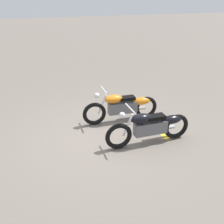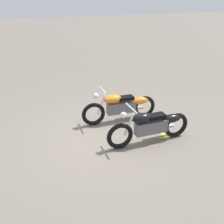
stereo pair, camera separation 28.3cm
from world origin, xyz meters
TOP-DOWN VIEW (x-y plane):
  - ground_plane at (0.00, 0.00)m, footprint 60.00×60.00m
  - motorcycle_bright_foreground at (-0.65, -0.68)m, footprint 2.23×0.62m
  - motorcycle_dark_foreground at (-0.94, 0.67)m, footprint 2.23×0.62m
  - parking_stripe_near at (-1.30, -0.91)m, footprint 0.43×3.20m

SIDE VIEW (x-z plane):
  - ground_plane at x=0.00m, z-range 0.00..0.00m
  - parking_stripe_near at x=-1.30m, z-range 0.00..0.01m
  - motorcycle_bright_foreground at x=-0.65m, z-range -0.06..0.98m
  - motorcycle_dark_foreground at x=-0.94m, z-range -0.06..0.98m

